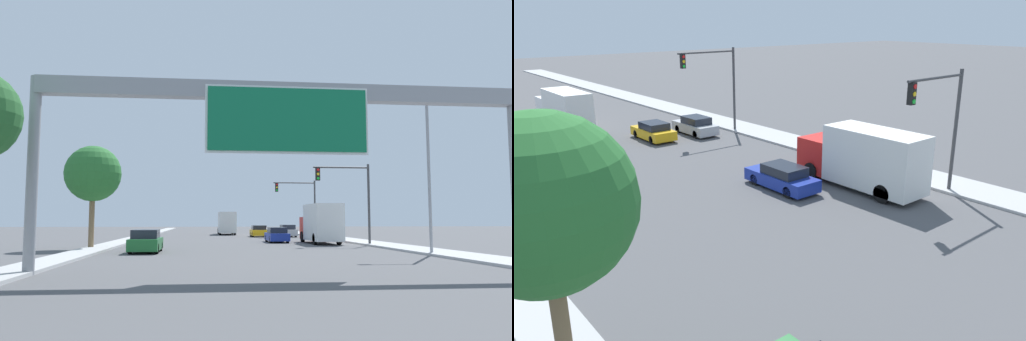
% 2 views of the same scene
% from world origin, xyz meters
% --- Properties ---
extents(sidewalk_right, '(3.00, 120.00, 0.15)m').
position_xyz_m(sidewalk_right, '(11.25, 60.00, 0.07)').
color(sidewalk_right, '#AEAEAE').
rests_on(sidewalk_right, ground).
extents(median_strip_left, '(2.00, 120.00, 0.15)m').
position_xyz_m(median_strip_left, '(-10.75, 60.00, 0.07)').
color(median_strip_left, '#AEAEAE').
rests_on(median_strip_left, ground).
extents(sign_gantry, '(20.34, 0.73, 7.72)m').
position_xyz_m(sign_gantry, '(0.00, 17.91, 6.35)').
color(sign_gantry, gray).
rests_on(sign_gantry, ground).
extents(car_far_center, '(1.80, 4.42, 1.48)m').
position_xyz_m(car_far_center, '(7.00, 59.01, 0.70)').
color(car_far_center, '#A5A8AD').
rests_on(car_far_center, ground).
extents(car_near_left, '(1.85, 4.48, 1.46)m').
position_xyz_m(car_near_left, '(-7.00, 30.86, 0.69)').
color(car_near_left, '#1E662D').
rests_on(car_near_left, ground).
extents(car_near_center, '(1.77, 4.56, 1.39)m').
position_xyz_m(car_near_center, '(3.50, 44.29, 0.66)').
color(car_near_center, navy).
rests_on(car_near_center, ground).
extents(car_mid_center, '(1.86, 4.24, 1.40)m').
position_xyz_m(car_mid_center, '(3.50, 59.51, 0.66)').
color(car_mid_center, gold).
rests_on(car_mid_center, ground).
extents(truck_box_primary, '(2.34, 7.85, 3.45)m').
position_xyz_m(truck_box_primary, '(7.00, 41.43, 1.74)').
color(truck_box_primary, red).
rests_on(truck_box_primary, ground).
extents(truck_box_secondary, '(2.34, 8.67, 3.17)m').
position_xyz_m(truck_box_secondary, '(0.00, 69.21, 1.61)').
color(truck_box_secondary, white).
rests_on(truck_box_secondary, ground).
extents(traffic_light_near_intersection, '(4.75, 0.32, 6.69)m').
position_xyz_m(traffic_light_near_intersection, '(8.80, 38.00, 4.52)').
color(traffic_light_near_intersection, '#3D3D3F').
rests_on(traffic_light_near_intersection, ground).
extents(traffic_light_mid_block, '(5.22, 0.32, 6.88)m').
position_xyz_m(traffic_light_mid_block, '(8.66, 58.00, 4.67)').
color(traffic_light_mid_block, '#3D3D3F').
rests_on(traffic_light_mid_block, ground).
extents(palm_tree_background, '(4.06, 4.06, 7.48)m').
position_xyz_m(palm_tree_background, '(-11.37, 35.21, 5.41)').
color(palm_tree_background, brown).
rests_on(palm_tree_background, ground).
extents(street_lamp_right, '(2.79, 0.28, 9.81)m').
position_xyz_m(street_lamp_right, '(10.03, 27.07, 5.74)').
color(street_lamp_right, gray).
rests_on(street_lamp_right, ground).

